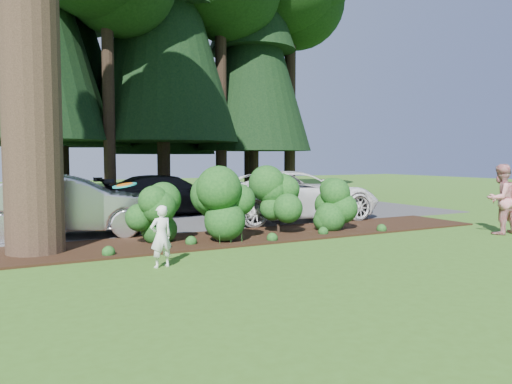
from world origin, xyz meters
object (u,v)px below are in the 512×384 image
car_dark_suv (168,195)px  child (161,236)px  car_silver_wagon (69,206)px  adult (501,199)px  car_white_suv (294,195)px  frisbee (125,185)px

car_dark_suv → child: 8.85m
car_silver_wagon → adult: 11.84m
car_silver_wagon → car_white_suv: 7.26m
car_silver_wagon → car_dark_suv: (3.96, 3.64, -0.09)m
adult → frisbee: size_ratio=4.16×
car_dark_suv → adult: size_ratio=2.57×
frisbee → car_white_suv: bearing=33.3°
frisbee → car_silver_wagon: bearing=95.9°
car_white_suv → car_dark_suv: size_ratio=1.18×
car_white_suv → adult: bearing=-143.8°
child → frisbee: (-0.59, 0.40, 0.99)m
car_dark_suv → adult: (6.71, -8.76, 0.22)m
car_dark_suv → adult: adult is taller
car_silver_wagon → car_white_suv: car_white_suv is taller
car_silver_wagon → frisbee: (0.44, -4.32, 0.75)m
frisbee → child: bearing=-34.0°
adult → frisbee: bearing=-0.8°
car_silver_wagon → car_dark_suv: bearing=-35.5°
car_white_suv → frisbee: bearing=126.7°
car_white_suv → child: bearing=131.5°
car_silver_wagon → car_white_suv: size_ratio=0.83×
car_dark_suv → frisbee: bearing=154.9°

